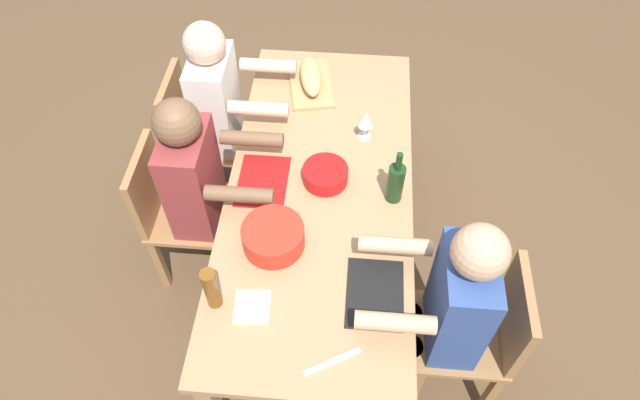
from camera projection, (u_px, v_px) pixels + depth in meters
ground_plane at (320, 268)px, 3.16m from camera, size 8.00×8.00×0.00m
dining_table at (320, 196)px, 2.64m from camera, size 2.00×0.86×0.74m
chair_far_right at (197, 132)px, 3.16m from camera, size 0.40×0.40×0.85m
diner_far_right at (224, 106)px, 2.98m from camera, size 0.41×0.53×1.20m
chair_far_center at (174, 208)px, 2.82m from camera, size 0.40×0.40×0.85m
diner_far_center at (202, 183)px, 2.64m from camera, size 0.41×0.53×1.20m
chair_near_left at (481, 331)px, 2.40m from camera, size 0.40×0.40×0.85m
diner_near_left at (448, 305)px, 2.24m from camera, size 0.41×0.53×1.20m
serving_bowl_greens at (273, 236)px, 2.33m from camera, size 0.27×0.27×0.11m
serving_bowl_fruit at (325, 174)px, 2.56m from camera, size 0.21×0.21×0.08m
cutting_board at (311, 84)px, 3.01m from camera, size 0.43×0.29×0.02m
bread_loaf at (311, 76)px, 2.97m from camera, size 0.33×0.17×0.09m
wine_bottle at (395, 182)px, 2.45m from camera, size 0.08×0.08×0.29m
beer_bottle at (211, 288)px, 2.12m from camera, size 0.06×0.06×0.22m
wine_glass at (366, 120)px, 2.68m from camera, size 0.08×0.08×0.17m
placemat_far_center at (263, 181)px, 2.59m from camera, size 0.32×0.23×0.01m
placemat_near_left at (375, 294)px, 2.22m from camera, size 0.32×0.23×0.01m
carving_knife at (332, 362)px, 2.05m from camera, size 0.13×0.21×0.01m
napkin_stack at (252, 307)px, 2.18m from camera, size 0.15×0.15×0.02m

